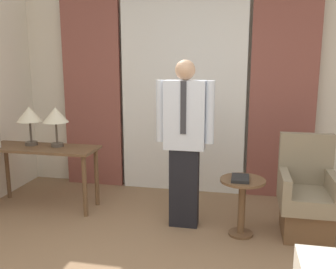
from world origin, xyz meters
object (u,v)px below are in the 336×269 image
side_table (242,198)px  book (240,178)px  desk (42,157)px  table_lamp_right (56,117)px  armchair (306,199)px  person (185,138)px  table_lamp_left (29,116)px

side_table → book: bearing=-136.9°
desk → book: size_ratio=5.24×
table_lamp_right → book: bearing=-9.9°
table_lamp_right → armchair: (2.74, -0.18, -0.71)m
person → side_table: bearing=-10.5°
armchair → book: bearing=-164.1°
table_lamp_left → armchair: bearing=-3.4°
person → table_lamp_left: bearing=172.8°
armchair → side_table: 0.64m
book → table_lamp_right: bearing=170.1°
person → book: person is taller
table_lamp_right → armchair: table_lamp_right is taller
desk → armchair: 2.92m
table_lamp_right → armchair: 2.84m
person → armchair: (1.21, 0.05, -0.58)m
desk → armchair: bearing=-2.3°
side_table → book: 0.20m
side_table → book: book is taller
table_lamp_left → table_lamp_right: size_ratio=1.00×
book → side_table: bearing=43.1°
desk → person: bearing=-5.7°
armchair → side_table: armchair is taller
side_table → book: size_ratio=2.33×
desk → table_lamp_left: (-0.16, 0.06, 0.47)m
table_lamp_right → table_lamp_left: bearing=180.0°
desk → side_table: 2.31m
table_lamp_right → person: size_ratio=0.27×
desk → person: 1.73m
table_lamp_right → person: person is taller
armchair → table_lamp_right: bearing=176.2°
table_lamp_left → side_table: table_lamp_left is taller
person → book: size_ratio=6.92×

